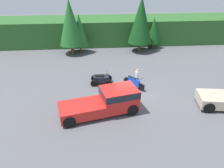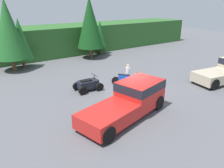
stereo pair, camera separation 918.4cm
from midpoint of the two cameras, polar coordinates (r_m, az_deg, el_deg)
The scene contains 10 objects.
ground_plane at distance 17.33m, azimuth 17.60°, elevation -1.50°, with size 80.00×80.00×0.00m, color #5B5B60.
hillside_backdrop at distance 31.22m, azimuth 7.41°, elevation 15.91°, with size 44.00×6.00×3.50m.
tree_left at distance 25.38m, azimuth -3.54°, elevation 18.53°, with size 3.00×3.00×6.82m.
tree_mid_left at distance 26.06m, azimuth -1.13°, elevation 16.39°, with size 2.19×2.19×4.97m.
tree_mid_right at distance 27.18m, azimuth 16.43°, elevation 18.40°, with size 3.09×3.09×7.02m.
tree_right at distance 29.29m, azimuth 19.16°, elevation 15.31°, with size 1.85×1.85×4.20m.
pickup_truck_red at distance 14.19m, azimuth 13.42°, elevation -3.13°, with size 6.24×3.41×1.88m.
dirt_bike at distance 18.41m, azimuth 17.97°, elevation 1.99°, with size 1.64×1.97×1.20m.
quad_atv at distance 18.39m, azimuth 8.25°, elevation 2.98°, with size 2.09×1.36×1.18m.
rider_person at distance 18.61m, azimuth 18.84°, elevation 3.60°, with size 0.50×0.50×1.72m.
Camera 1 is at (-2.99, -16.36, 9.86)m, focal length 35.00 mm.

